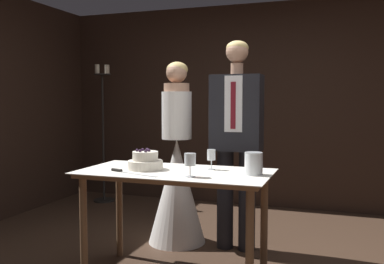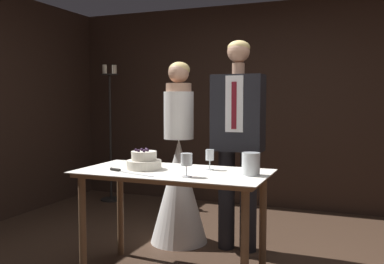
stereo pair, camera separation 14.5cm
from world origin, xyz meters
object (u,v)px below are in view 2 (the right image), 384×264
object	(u,v)px
candle_stand	(110,138)
groom	(238,134)
cake_knife	(123,171)
bride	(179,177)
wine_glass_middle	(186,161)
hurricane_candle	(251,164)
tiered_cake	(144,161)
cake_table	(173,184)
wine_glass_near	(210,156)

from	to	relation	value
candle_stand	groom	bearing A→B (deg)	-30.22
cake_knife	bride	bearing A→B (deg)	105.63
cake_knife	wine_glass_middle	bearing A→B (deg)	16.92
bride	wine_glass_middle	bearing A→B (deg)	-63.81
hurricane_candle	bride	world-z (taller)	bride
hurricane_candle	bride	distance (m)	1.17
tiered_cake	candle_stand	world-z (taller)	candle_stand
cake_table	groom	xyz separation A→B (m)	(0.29, 0.77, 0.33)
groom	bride	bearing A→B (deg)	179.94
wine_glass_near	groom	bearing A→B (deg)	85.62
cake_knife	wine_glass_near	size ratio (longest dim) A/B	2.78
cake_table	tiered_cake	distance (m)	0.29
wine_glass_middle	bride	distance (m)	1.12
tiered_cake	wine_glass_near	xyz separation A→B (m)	(0.48, 0.16, 0.05)
cake_table	bride	size ratio (longest dim) A/B	0.84
tiered_cake	candle_stand	distance (m)	2.54
cake_knife	wine_glass_middle	distance (m)	0.52
cake_table	wine_glass_near	size ratio (longest dim) A/B	9.21
wine_glass_near	wine_glass_middle	xyz separation A→B (m)	(-0.05, -0.35, 0.00)
wine_glass_middle	hurricane_candle	xyz separation A→B (m)	(0.40, 0.23, -0.04)
hurricane_candle	candle_stand	distance (m)	3.10
tiered_cake	wine_glass_middle	size ratio (longest dim) A/B	1.63
tiered_cake	hurricane_candle	world-z (taller)	same
tiered_cake	groom	world-z (taller)	groom
wine_glass_near	hurricane_candle	world-z (taller)	hurricane_candle
cake_table	wine_glass_middle	distance (m)	0.35
cake_table	wine_glass_middle	xyz separation A→B (m)	(0.19, -0.20, 0.22)
cake_table	hurricane_candle	bearing A→B (deg)	3.46
cake_table	hurricane_candle	distance (m)	0.62
cake_knife	wine_glass_middle	xyz separation A→B (m)	(0.51, -0.01, 0.11)
cake_table	wine_glass_middle	world-z (taller)	wine_glass_middle
cake_knife	candle_stand	bearing A→B (deg)	141.95
cake_knife	hurricane_candle	world-z (taller)	hurricane_candle
groom	wine_glass_near	bearing A→B (deg)	-94.38
bride	groom	distance (m)	0.71
cake_table	wine_glass_near	bearing A→B (deg)	32.10
hurricane_candle	candle_stand	world-z (taller)	candle_stand
tiered_cake	groom	size ratio (longest dim) A/B	0.14
wine_glass_near	hurricane_candle	distance (m)	0.37
tiered_cake	groom	bearing A→B (deg)	55.81
tiered_cake	hurricane_candle	bearing A→B (deg)	2.93
groom	candle_stand	xyz separation A→B (m)	(-2.10, 1.22, -0.21)
cake_table	wine_glass_near	xyz separation A→B (m)	(0.24, 0.15, 0.21)
tiered_cake	wine_glass_middle	distance (m)	0.47
wine_glass_near	groom	world-z (taller)	groom
candle_stand	cake_table	bearing A→B (deg)	-47.70
cake_knife	cake_table	bearing A→B (deg)	48.49
cake_table	tiered_cake	bearing A→B (deg)	-178.36
cake_knife	bride	distance (m)	0.98
cake_table	hurricane_candle	world-z (taller)	hurricane_candle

